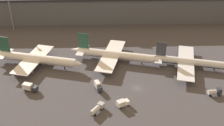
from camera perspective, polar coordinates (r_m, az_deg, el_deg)
The scene contains 11 objects.
ground at distance 129.21m, azimuth 5.14°, elevation -5.11°, with size 600.00×600.00×0.00m, color #423F44.
terminal_building at distance 204.19m, azimuth 2.49°, elevation 11.69°, with size 240.84×30.48×18.22m.
airplane_0 at distance 148.99m, azimuth -15.15°, elevation 0.82°, with size 49.55×32.29×14.44m.
airplane_1 at distance 147.96m, azimuth 0.40°, elevation 1.65°, with size 48.04×36.18×14.24m.
airplane_2 at distance 147.51m, azimuth 15.26°, elevation 0.23°, with size 41.81×36.41×12.68m.
service_vehicle_0 at distance 117.45m, azimuth 2.15°, elevation -8.12°, with size 5.82×4.57×3.03m.
service_vehicle_2 at distance 131.41m, azimuth -16.38°, elevation -4.70°, with size 7.23×4.55×3.42m.
service_vehicle_3 at distance 126.86m, azimuth -2.86°, elevation -4.65°, with size 3.98×6.12×3.67m.
service_vehicle_4 at distance 131.32m, azimuth 20.16°, elevation -5.53°, with size 5.91×2.76×3.43m.
service_vehicle_5 at distance 114.93m, azimuth -3.02°, elevation -9.21°, with size 6.22×7.43×2.73m.
lamp_post_0 at distance 190.91m, azimuth -20.11°, elevation 10.58°, with size 1.80×1.80×24.60m.
Camera 1 is at (-14.90, -104.13, 75.03)m, focal length 45.00 mm.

